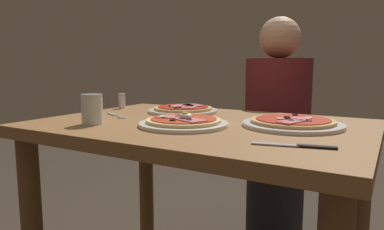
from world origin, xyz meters
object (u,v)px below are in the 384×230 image
object	(u,v)px
pizza_foreground	(184,122)
knife	(299,146)
water_glass_near	(92,111)
diner_person	(276,143)
pizza_across_left	(183,110)
fork	(115,115)
salt_shaker	(122,101)
dining_table	(200,161)
pizza_across_right	(293,123)

from	to	relation	value
pizza_foreground	knife	world-z (taller)	pizza_foreground
water_glass_near	diner_person	bearing A→B (deg)	69.10
pizza_across_left	water_glass_near	size ratio (longest dim) A/B	2.87
pizza_across_left	fork	bearing A→B (deg)	-129.63
pizza_across_left	salt_shaker	bearing A→B (deg)	-175.95
fork	salt_shaker	bearing A→B (deg)	124.58
salt_shaker	fork	bearing A→B (deg)	-55.42
dining_table	knife	distance (m)	0.45
pizza_across_right	water_glass_near	world-z (taller)	water_glass_near
pizza_across_left	pizza_across_right	bearing A→B (deg)	-13.67
fork	salt_shaker	xyz separation A→B (m)	(-0.13, 0.19, 0.03)
dining_table	knife	xyz separation A→B (m)	(0.38, -0.20, 0.14)
pizza_across_right	knife	bearing A→B (deg)	-72.55
pizza_across_left	pizza_foreground	bearing A→B (deg)	-58.22
pizza_foreground	fork	size ratio (longest dim) A/B	1.95
salt_shaker	pizza_foreground	bearing A→B (deg)	-28.11
pizza_foreground	water_glass_near	xyz separation A→B (m)	(-0.27, -0.12, 0.03)
pizza_foreground	pizza_across_right	distance (m)	0.34
diner_person	dining_table	bearing A→B (deg)	85.20
pizza_foreground	pizza_across_left	size ratio (longest dim) A/B	1.01
dining_table	salt_shaker	distance (m)	0.55
knife	salt_shaker	bearing A→B (deg)	156.99
diner_person	pizza_across_left	bearing A→B (deg)	64.33
pizza_across_right	water_glass_near	xyz separation A→B (m)	(-0.58, -0.28, 0.03)
pizza_across_left	pizza_across_right	size ratio (longest dim) A/B	0.91
dining_table	water_glass_near	distance (m)	0.40
knife	salt_shaker	xyz separation A→B (m)	(-0.87, 0.37, 0.03)
dining_table	pizza_foreground	world-z (taller)	pizza_foreground
pizza_across_right	fork	size ratio (longest dim) A/B	2.14
pizza_across_right	knife	world-z (taller)	pizza_across_right
water_glass_near	fork	bearing A→B (deg)	111.66
pizza_foreground	water_glass_near	size ratio (longest dim) A/B	2.89
salt_shaker	pizza_across_right	bearing A→B (deg)	-6.81
dining_table	knife	bearing A→B (deg)	-28.15
pizza_foreground	salt_shaker	bearing A→B (deg)	151.89
fork	salt_shaker	size ratio (longest dim) A/B	2.18
salt_shaker	diner_person	world-z (taller)	diner_person
fork	diner_person	bearing A→B (deg)	59.71
pizza_foreground	knife	xyz separation A→B (m)	(0.39, -0.11, -0.01)
dining_table	fork	bearing A→B (deg)	-176.21
salt_shaker	water_glass_near	bearing A→B (deg)	-61.39
pizza_across_right	fork	bearing A→B (deg)	-171.44
pizza_across_left	dining_table	bearing A→B (deg)	-45.86
pizza_foreground	salt_shaker	size ratio (longest dim) A/B	4.25
diner_person	water_glass_near	bearing A→B (deg)	69.10
salt_shaker	diner_person	distance (m)	0.79
pizza_across_right	knife	distance (m)	0.29
pizza_foreground	pizza_across_left	bearing A→B (deg)	121.78
pizza_across_right	fork	xyz separation A→B (m)	(-0.65, -0.10, -0.01)
fork	knife	bearing A→B (deg)	-13.56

